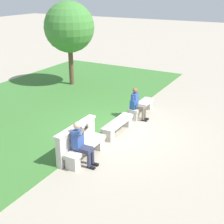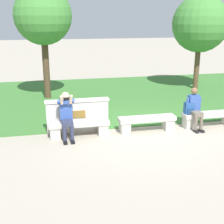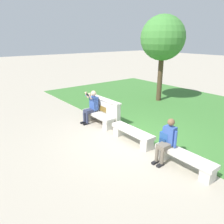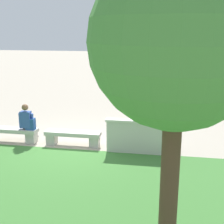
# 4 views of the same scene
# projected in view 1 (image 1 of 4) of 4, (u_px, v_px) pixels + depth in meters

# --- Properties ---
(ground_plane) EXTENTS (80.00, 80.00, 0.00)m
(ground_plane) POSITION_uv_depth(u_px,v_px,m) (118.00, 132.00, 11.17)
(ground_plane) COLOR #A89E8C
(grass_strip) EXTENTS (17.80, 8.00, 0.03)m
(grass_strip) POSITION_uv_depth(u_px,v_px,m) (26.00, 110.00, 13.13)
(grass_strip) COLOR #3D7533
(grass_strip) RESTS_ON ground
(bench_main) EXTENTS (1.73, 0.40, 0.45)m
(bench_main) POSITION_uv_depth(u_px,v_px,m) (86.00, 149.00, 9.41)
(bench_main) COLOR beige
(bench_main) RESTS_ON ground
(bench_near) EXTENTS (1.73, 0.40, 0.45)m
(bench_near) POSITION_uv_depth(u_px,v_px,m) (118.00, 125.00, 11.06)
(bench_near) COLOR beige
(bench_near) RESTS_ON ground
(bench_mid) EXTENTS (1.73, 0.40, 0.45)m
(bench_mid) POSITION_uv_depth(u_px,v_px,m) (141.00, 107.00, 12.71)
(bench_mid) COLOR beige
(bench_mid) RESTS_ON ground
(backrest_wall_with_plaque) EXTENTS (1.87, 0.24, 1.01)m
(backrest_wall_with_plaque) POSITION_uv_depth(u_px,v_px,m) (77.00, 140.00, 9.48)
(backrest_wall_with_plaque) COLOR beige
(backrest_wall_with_plaque) RESTS_ON ground
(person_photographer) EXTENTS (0.48, 0.73, 1.32)m
(person_photographer) POSITION_uv_depth(u_px,v_px,m) (81.00, 141.00, 8.93)
(person_photographer) COLOR black
(person_photographer) RESTS_ON ground
(person_distant) EXTENTS (0.48, 0.68, 1.26)m
(person_distant) POSITION_uv_depth(u_px,v_px,m) (137.00, 103.00, 12.10)
(person_distant) COLOR black
(person_distant) RESTS_ON ground
(backpack) EXTENTS (0.28, 0.24, 0.43)m
(backpack) POSITION_uv_depth(u_px,v_px,m) (134.00, 104.00, 12.04)
(backpack) COLOR #234C8C
(backpack) RESTS_ON bench_mid
(tree_left_background) EXTENTS (2.52, 2.52, 4.25)m
(tree_left_background) POSITION_uv_depth(u_px,v_px,m) (69.00, 27.00, 15.56)
(tree_left_background) COLOR brown
(tree_left_background) RESTS_ON ground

